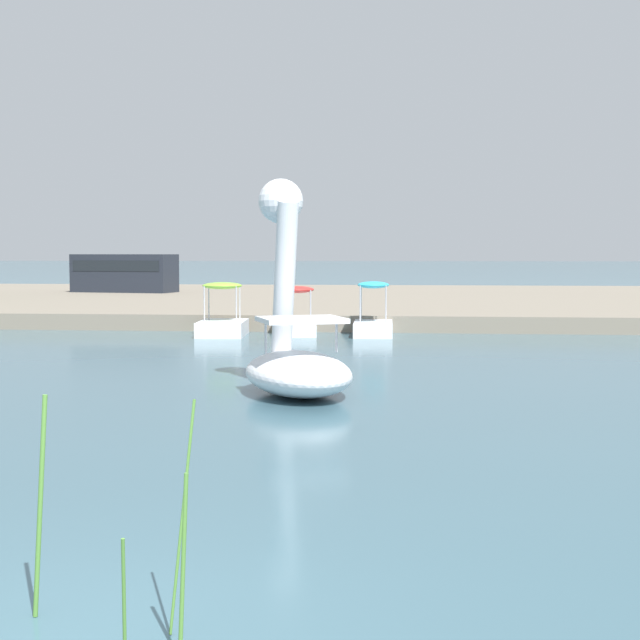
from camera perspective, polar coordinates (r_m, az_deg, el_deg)
The scene contains 6 objects.
shore_bank_far at distance 42.03m, azimuth 2.88°, elevation 1.13°, with size 134.52×27.33×0.50m, color slate.
swan_boat at distance 16.09m, azimuth -1.53°, elevation -1.30°, with size 2.63×3.38×3.69m.
pedal_boat_cyan at distance 27.33m, azimuth 3.20°, elevation -0.01°, with size 1.17×2.12×1.56m.
pedal_boat_red at distance 27.51m, azimuth -1.41°, elevation 0.05°, with size 1.35×2.02×1.42m.
pedal_boat_lime at distance 27.45m, azimuth -5.85°, elevation -0.05°, with size 1.47×2.21×1.54m.
parked_van at distance 46.49m, azimuth -11.61°, elevation 2.85°, with size 5.13×2.62×1.81m.
Camera 1 is at (2.23, -5.31, 2.38)m, focal length 53.53 mm.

